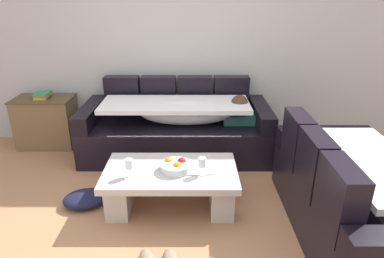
% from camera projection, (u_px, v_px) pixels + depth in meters
% --- Properties ---
extents(ground_plane, '(14.00, 14.00, 0.00)m').
position_uv_depth(ground_plane, '(160.00, 241.00, 2.72)').
color(ground_plane, '#B37850').
extents(back_wall, '(9.00, 0.10, 2.70)m').
position_uv_depth(back_wall, '(171.00, 36.00, 4.20)').
color(back_wall, '#BCBAB6').
rests_on(back_wall, ground_plane).
extents(couch_along_wall, '(2.21, 0.92, 0.88)m').
position_uv_depth(couch_along_wall, '(178.00, 128.00, 4.09)').
color(couch_along_wall, black).
rests_on(couch_along_wall, ground_plane).
extents(couch_near_window, '(0.92, 1.74, 0.88)m').
position_uv_depth(couch_near_window, '(354.00, 198.00, 2.70)').
color(couch_near_window, black).
rests_on(couch_near_window, ground_plane).
extents(coffee_table, '(1.20, 0.68, 0.38)m').
position_uv_depth(coffee_table, '(170.00, 183.00, 3.10)').
color(coffee_table, beige).
rests_on(coffee_table, ground_plane).
extents(fruit_bowl, '(0.28, 0.28, 0.10)m').
position_uv_depth(fruit_bowl, '(175.00, 166.00, 3.02)').
color(fruit_bowl, silver).
rests_on(fruit_bowl, coffee_table).
extents(wine_glass_near_left, '(0.07, 0.07, 0.17)m').
position_uv_depth(wine_glass_near_left, '(129.00, 165.00, 2.88)').
color(wine_glass_near_left, silver).
rests_on(wine_glass_near_left, coffee_table).
extents(wine_glass_near_right, '(0.07, 0.07, 0.17)m').
position_uv_depth(wine_glass_near_right, '(202.00, 163.00, 2.91)').
color(wine_glass_near_right, silver).
rests_on(wine_glass_near_right, coffee_table).
extents(open_magazine, '(0.29, 0.23, 0.01)m').
position_uv_depth(open_magazine, '(198.00, 169.00, 3.04)').
color(open_magazine, white).
rests_on(open_magazine, coffee_table).
extents(side_cabinet, '(0.72, 0.44, 0.64)m').
position_uv_depth(side_cabinet, '(46.00, 122.00, 4.31)').
color(side_cabinet, brown).
rests_on(side_cabinet, ground_plane).
extents(book_stack_on_cabinet, '(0.17, 0.22, 0.07)m').
position_uv_depth(book_stack_on_cabinet, '(42.00, 95.00, 4.17)').
color(book_stack_on_cabinet, gold).
rests_on(book_stack_on_cabinet, side_cabinet).
extents(crumpled_garment, '(0.46, 0.40, 0.12)m').
position_uv_depth(crumpled_garment, '(85.00, 199.00, 3.17)').
color(crumpled_garment, '#191933').
rests_on(crumpled_garment, ground_plane).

